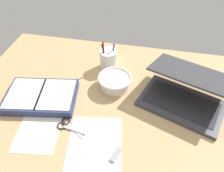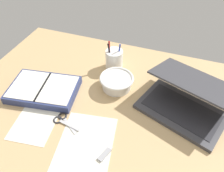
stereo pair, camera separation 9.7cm
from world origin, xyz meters
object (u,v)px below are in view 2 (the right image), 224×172
object	(u,v)px
bowl	(117,82)
planner	(44,89)
pen_cup	(114,59)
laptop	(186,101)
scissors	(63,120)

from	to	relation	value
bowl	planner	bearing A→B (deg)	-154.35
bowl	pen_cup	size ratio (longest dim) A/B	1.00
laptop	scissors	xyz separation A→B (cm)	(-47.64, -23.75, -4.70)
laptop	planner	xyz separation A→B (cm)	(-63.78, -11.94, -3.03)
laptop	scissors	world-z (taller)	laptop
bowl	pen_cup	distance (cm)	15.25
laptop	planner	distance (cm)	64.96
pen_cup	planner	size ratio (longest dim) A/B	0.48
pen_cup	laptop	bearing A→B (deg)	-23.68
laptop	bowl	xyz separation A→B (cm)	(-32.54, 3.06, -1.52)
pen_cup	scissors	bearing A→B (deg)	-102.53
laptop	bowl	distance (cm)	32.72
pen_cup	planner	xyz separation A→B (cm)	(-25.17, -28.87, -3.35)
bowl	planner	xyz separation A→B (cm)	(-31.24, -15.00, -1.51)
pen_cup	bowl	bearing A→B (deg)	-66.40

